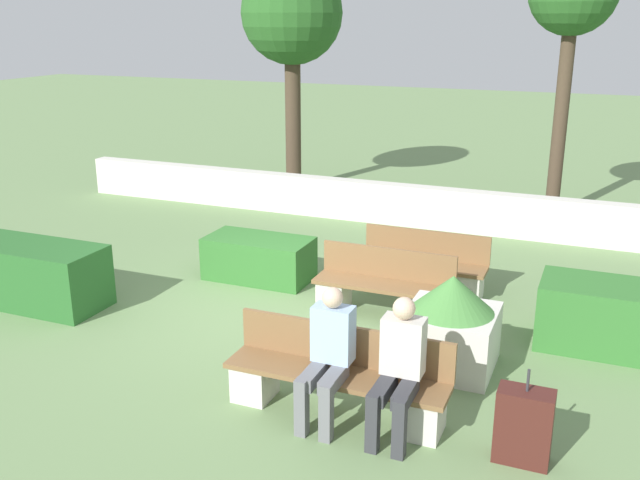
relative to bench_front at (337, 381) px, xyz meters
The scene contains 13 objects.
ground_plane 2.55m from the bench_front, 131.08° to the left, with size 60.00×60.00×0.00m, color #6B8956.
perimeter_wall 6.71m from the bench_front, 104.36° to the left, with size 12.63×0.30×0.74m.
bench_front is the anchor object (origin of this frame).
bench_left_side 3.39m from the bench_front, 90.77° to the left, with size 1.76×0.48×0.83m.
bench_right_side 2.45m from the bench_front, 97.12° to the left, with size 1.77×0.48×0.83m.
person_seated_man 0.40m from the bench_front, 102.45° to the right, with size 0.38×0.64×1.30m.
person_seated_woman 0.76m from the bench_front, 12.60° to the right, with size 0.38×0.64×1.30m.
hedge_block_near_left 3.81m from the bench_front, 128.29° to the left, with size 1.52×0.77×0.62m.
hedge_block_near_right 4.83m from the bench_front, 167.78° to the left, with size 2.03×0.84×0.82m.
hedge_block_mid_left 3.40m from the bench_front, 46.95° to the left, with size 1.45×0.85×0.77m.
planter_corner_left 1.57m from the bench_front, 59.28° to the left, with size 0.95×0.95×1.05m.
suitcase 1.76m from the bench_front, ahead, with size 0.47×0.26×0.87m.
tree_leftmost 9.85m from the bench_front, 116.94° to the left, with size 2.10×2.10×4.76m.
Camera 1 is at (3.83, -7.59, 3.67)m, focal length 40.00 mm.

